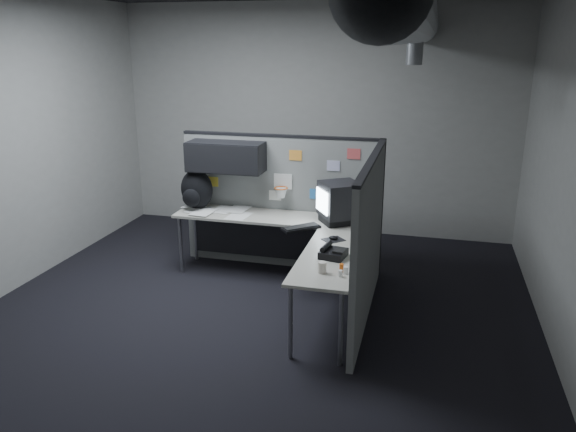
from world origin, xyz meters
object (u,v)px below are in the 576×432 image
(keyboard, at_px, (301,228))
(backpack, at_px, (196,190))
(desk, at_px, (287,235))
(phone, at_px, (333,253))
(monitor, at_px, (340,202))

(keyboard, bearing_deg, backpack, 165.22)
(desk, relative_size, phone, 8.24)
(monitor, height_order, keyboard, monitor)
(monitor, height_order, phone, monitor)
(backpack, bearing_deg, phone, -9.96)
(desk, bearing_deg, backpack, 164.62)
(phone, bearing_deg, backpack, 167.77)
(desk, height_order, monitor, monitor)
(desk, relative_size, backpack, 4.81)
(phone, bearing_deg, keyboard, 142.98)
(desk, distance_m, monitor, 0.69)
(phone, bearing_deg, desk, 148.14)
(keyboard, xyz_separation_m, backpack, (-1.40, 0.44, 0.22))
(phone, relative_size, backpack, 0.58)
(desk, height_order, backpack, backpack)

